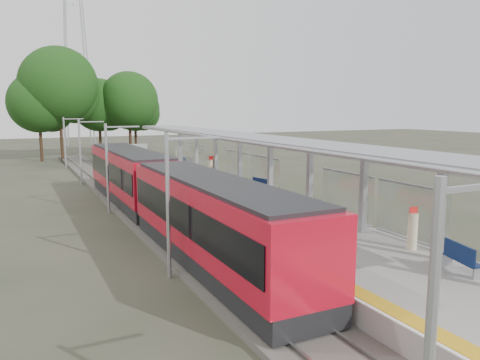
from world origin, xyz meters
The scene contains 16 objects.
ground centered at (0.00, 0.00, 0.00)m, with size 200.00×200.00×0.00m, color #474438.
trackbed centered at (-4.50, 20.00, 0.12)m, with size 3.00×70.00×0.24m, color #59544C.
platform centered at (0.00, 20.00, 0.50)m, with size 6.00×50.00×1.00m, color gray.
tactile_strip centered at (-2.55, 20.00, 1.01)m, with size 0.60×50.00×0.02m, color gold.
end_fence centered at (0.00, 44.95, 1.60)m, with size 6.00×0.10×1.20m, color #9EA0A5.
train centered at (-4.50, 14.01, 2.05)m, with size 2.74×27.60×3.62m.
canopy centered at (1.61, 16.19, 4.20)m, with size 3.27×38.00×3.66m.
pylon centered at (-1.00, 73.00, 19.00)m, with size 8.00×4.00×38.00m, color #9EA0A5, non-canonical shape.
tree_cluster centered at (-2.57, 52.08, 7.65)m, with size 19.17×12.33×13.58m.
catenary_masts centered at (-6.22, 19.00, 2.91)m, with size 2.08×48.16×5.40m.
bench_near centered at (1.41, 0.59, 1.54)m, with size 0.84×1.57×1.02m.
bench_mid centered at (2.62, 16.13, 1.51)m, with size 0.71×1.48×0.97m.
bench_far centered at (2.62, 30.47, 1.48)m, with size 0.71×1.39×0.91m.
info_pillar_near centered at (2.05, 3.25, 1.71)m, with size 0.37×0.37×1.64m.
info_pillar_far centered at (1.73, 22.27, 1.80)m, with size 0.41×0.41×1.84m.
litter_bin centered at (0.68, 21.07, 1.51)m, with size 0.50×0.50×1.03m, color #9EA0A5.
Camera 1 is at (-11.30, -9.26, 6.27)m, focal length 35.00 mm.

